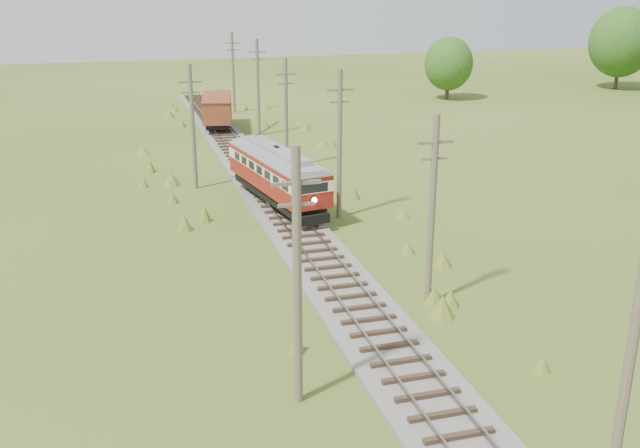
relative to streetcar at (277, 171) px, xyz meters
name	(u,v)px	position (x,y,z in m)	size (l,w,h in m)	color
railbed_main	(277,205)	(0.00, 0.02, -2.24)	(3.60, 96.00, 0.57)	#605B54
streetcar	(277,171)	(0.00, 0.00, 0.00)	(4.43, 11.33, 5.12)	black
gondola	(217,109)	(0.00, 26.56, -0.39)	(3.95, 8.57, 2.74)	black
gravel_pile	(277,148)	(3.26, 14.76, -1.92)	(3.05, 3.23, 1.11)	gray
utility_pole_r_1	(631,355)	(3.10, -28.98, 1.97)	(0.30, 0.30, 8.80)	brown
utility_pole_r_2	(432,210)	(3.30, -15.98, 1.99)	(1.60, 0.30, 8.60)	brown
utility_pole_r_3	(340,144)	(3.20, -2.98, 2.19)	(1.60, 0.30, 9.00)	brown
utility_pole_r_4	(286,112)	(3.00, 10.02, 1.89)	(1.60, 0.30, 8.40)	brown
utility_pole_r_5	(258,86)	(3.40, 23.02, 2.14)	(1.60, 0.30, 8.90)	brown
utility_pole_r_6	(233,72)	(3.20, 36.02, 2.04)	(1.60, 0.30, 8.70)	brown
utility_pole_l_a	(297,277)	(-4.20, -21.98, 2.19)	(1.60, 0.30, 9.00)	brown
utility_pole_l_b	(193,126)	(-4.50, 6.02, 1.99)	(1.60, 0.30, 8.60)	brown
tree_right_5	(621,42)	(56.00, 40.02, 3.76)	(8.40, 8.40, 10.82)	#38281C
tree_mid_b	(449,64)	(30.00, 38.02, 1.90)	(5.88, 5.88, 7.57)	#38281C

